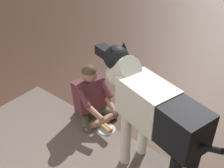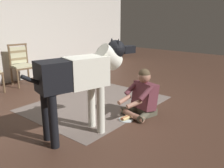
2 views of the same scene
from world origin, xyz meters
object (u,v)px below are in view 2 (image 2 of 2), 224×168
(hot_dog_on_plate, at_px, (126,118))
(dining_chair_right_of_pair, at_px, (21,63))
(person_sitting_on_floor, at_px, (142,97))
(large_dog, at_px, (82,75))

(hot_dog_on_plate, bearing_deg, dining_chair_right_of_pair, 88.00)
(person_sitting_on_floor, height_order, large_dog, large_dog)
(dining_chair_right_of_pair, height_order, large_dog, large_dog)
(dining_chair_right_of_pair, distance_m, large_dog, 3.15)
(person_sitting_on_floor, bearing_deg, dining_chair_right_of_pair, 93.80)
(person_sitting_on_floor, distance_m, hot_dog_on_plate, 0.46)
(person_sitting_on_floor, bearing_deg, hot_dog_on_plate, 164.47)
(large_dog, bearing_deg, person_sitting_on_floor, -15.53)
(person_sitting_on_floor, bearing_deg, large_dog, 164.47)
(large_dog, bearing_deg, hot_dog_on_plate, -15.53)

